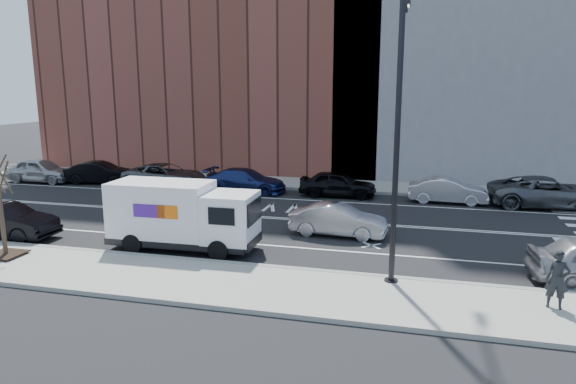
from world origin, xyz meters
The scene contains 20 objects.
ground centered at (0.00, 0.00, 0.00)m, with size 120.00×120.00×0.00m, color black.
sidewalk_near centered at (0.00, -8.80, 0.07)m, with size 44.00×3.60×0.15m, color gray.
sidewalk_far centered at (0.00, 8.80, 0.07)m, with size 44.00×3.60×0.15m, color gray.
curb_near centered at (0.00, -7.00, 0.08)m, with size 44.00×0.25×0.17m, color gray.
curb_far centered at (0.00, 7.00, 0.08)m, with size 44.00×0.25×0.17m, color gray.
road_markings centered at (0.00, 0.00, 0.00)m, with size 40.00×8.60×0.01m, color white, non-canonical shape.
bldg_brick centered at (-8.00, 15.60, 11.00)m, with size 26.00×10.00×22.00m, color brown.
streetlight centered at (7.00, -6.91, 5.08)m, with size 0.44×4.02×9.34m.
street_tree centered at (-7.00, -8.40, 1.45)m, with size 1.20×1.20×3.75m.
fedex_van centered at (-1.18, -5.60, 1.40)m, with size 5.89×2.19×2.67m.
far_parked_a centered at (-16.80, 5.36, 0.80)m, with size 1.89×4.69×1.60m, color #9D9EA1.
far_parked_b centered at (-12.65, 5.90, 0.73)m, with size 1.54×4.42×1.46m, color black.
far_parked_c centered at (-7.89, 5.85, 0.75)m, with size 2.49×5.40×1.50m, color #484C50.
far_parked_d centered at (-2.40, 5.61, 0.72)m, with size 2.01×4.94×1.43m, color navy.
far_parked_e centered at (3.20, 5.73, 0.76)m, with size 1.79×4.45×1.52m, color black.
far_parked_f centered at (9.34, 5.58, 0.70)m, with size 1.47×4.23×1.39m, color silver.
far_parked_g centered at (14.40, 5.78, 0.82)m, with size 2.71×5.88×1.63m, color #4E5156.
driving_sedan centered at (4.46, -2.19, 0.68)m, with size 1.44×4.12×1.36m, color #AEADB2.
near_parked_rear_a centered at (-9.18, -6.06, 0.74)m, with size 1.58×4.52×1.49m, color black.
pedestrian centered at (11.62, -8.34, 1.00)m, with size 0.62×0.41×1.71m, color black.
Camera 1 is at (7.64, -23.41, 6.33)m, focal length 32.00 mm.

